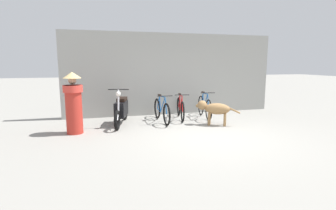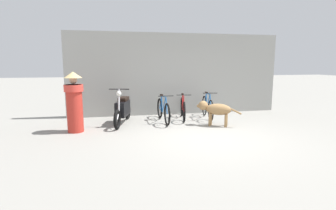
# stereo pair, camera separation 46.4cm
# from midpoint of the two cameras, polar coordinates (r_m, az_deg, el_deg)

# --- Properties ---
(ground_plane) EXTENTS (60.00, 60.00, 0.00)m
(ground_plane) POSITION_cam_midpoint_polar(r_m,az_deg,el_deg) (6.69, 10.40, -6.83)
(ground_plane) COLOR gray
(shop_wall_back) EXTENTS (7.60, 0.20, 2.85)m
(shop_wall_back) POSITION_cam_midpoint_polar(r_m,az_deg,el_deg) (9.42, 3.35, 6.71)
(shop_wall_back) COLOR gray
(shop_wall_back) RESTS_ON ground
(bicycle_0) EXTENTS (0.46, 1.76, 0.87)m
(bicycle_0) POSITION_cam_midpoint_polar(r_m,az_deg,el_deg) (8.18, 0.57, -1.20)
(bicycle_0) COLOR black
(bicycle_0) RESTS_ON ground
(bicycle_1) EXTENTS (0.48, 1.63, 0.84)m
(bicycle_1) POSITION_cam_midpoint_polar(r_m,az_deg,el_deg) (8.62, 4.80, -0.75)
(bicycle_1) COLOR black
(bicycle_1) RESTS_ON ground
(bicycle_2) EXTENTS (0.46, 1.67, 0.89)m
(bicycle_2) POSITION_cam_midpoint_polar(r_m,az_deg,el_deg) (8.81, 10.07, -0.48)
(bicycle_2) COLOR black
(bicycle_2) RESTS_ON ground
(motorcycle) EXTENTS (0.68, 1.88, 1.10)m
(motorcycle) POSITION_cam_midpoint_polar(r_m,az_deg,el_deg) (7.94, -8.18, -0.95)
(motorcycle) COLOR black
(motorcycle) RESTS_ON ground
(stray_dog) EXTENTS (1.16, 0.77, 0.72)m
(stray_dog) POSITION_cam_midpoint_polar(r_m,az_deg,el_deg) (7.78, 11.93, -0.92)
(stray_dog) COLOR #997247
(stray_dog) RESTS_ON ground
(person_in_robes) EXTENTS (0.68, 0.68, 1.60)m
(person_in_robes) POSITION_cam_midpoint_polar(r_m,az_deg,el_deg) (7.24, -18.01, 0.80)
(person_in_robes) COLOR #B72D23
(person_in_robes) RESTS_ON ground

